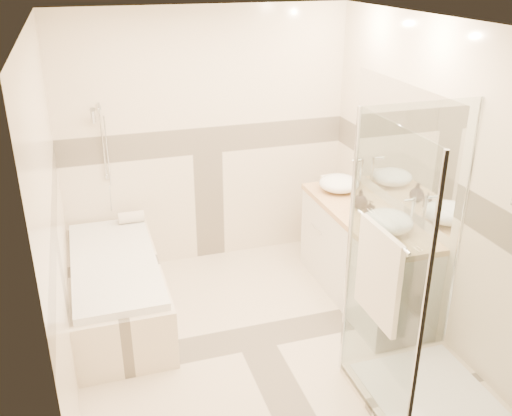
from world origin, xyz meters
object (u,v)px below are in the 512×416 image
object	(u,v)px
vanity	(363,255)
amenity_bottle_b	(360,199)
bathtub	(116,285)
vessel_sink_far	(387,222)
vessel_sink_near	(339,183)
shower_enclosure	(412,337)
amenity_bottle_a	(370,208)

from	to	relation	value
vanity	amenity_bottle_b	world-z (taller)	amenity_bottle_b
bathtub	vanity	world-z (taller)	vanity
vessel_sink_far	vessel_sink_near	bearing A→B (deg)	90.00
shower_enclosure	amenity_bottle_a	world-z (taller)	shower_enclosure
vanity	vessel_sink_near	xyz separation A→B (m)	(-0.02, 0.53, 0.50)
vessel_sink_near	amenity_bottle_a	distance (m)	0.60
vanity	vessel_sink_far	xyz separation A→B (m)	(-0.02, -0.37, 0.51)
vanity	vessel_sink_near	size ratio (longest dim) A/B	4.27
amenity_bottle_a	amenity_bottle_b	xyz separation A→B (m)	(0.00, 0.17, 0.01)
shower_enclosure	amenity_bottle_b	bearing A→B (deg)	78.72
shower_enclosure	vessel_sink_near	size ratio (longest dim) A/B	5.38
shower_enclosure	vessel_sink_far	distance (m)	1.03
shower_enclosure	amenity_bottle_b	xyz separation A→B (m)	(0.27, 1.37, 0.43)
vessel_sink_far	amenity_bottle_a	bearing A→B (deg)	90.00
vanity	amenity_bottle_a	size ratio (longest dim) A/B	11.30
vessel_sink_far	amenity_bottle_b	world-z (taller)	amenity_bottle_b
vessel_sink_near	vessel_sink_far	world-z (taller)	vessel_sink_far
bathtub	amenity_bottle_b	distance (m)	2.24
vanity	amenity_bottle_a	world-z (taller)	amenity_bottle_a
bathtub	vessel_sink_far	distance (m)	2.33
vanity	amenity_bottle_b	size ratio (longest dim) A/B	9.36
vanity	vessel_sink_far	world-z (taller)	vessel_sink_far
bathtub	vessel_sink_near	world-z (taller)	vessel_sink_near
vessel_sink_near	vessel_sink_far	size ratio (longest dim) A/B	0.92
amenity_bottle_b	vessel_sink_far	bearing A→B (deg)	-90.00
amenity_bottle_b	vessel_sink_near	bearing A→B (deg)	90.00
shower_enclosure	vessel_sink_far	world-z (taller)	shower_enclosure
vessel_sink_far	vanity	bearing A→B (deg)	86.93
shower_enclosure	amenity_bottle_a	distance (m)	1.30
vessel_sink_near	vessel_sink_far	xyz separation A→B (m)	(0.00, -0.90, 0.01)
vanity	vessel_sink_near	bearing A→B (deg)	92.16
amenity_bottle_b	shower_enclosure	bearing A→B (deg)	-101.28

